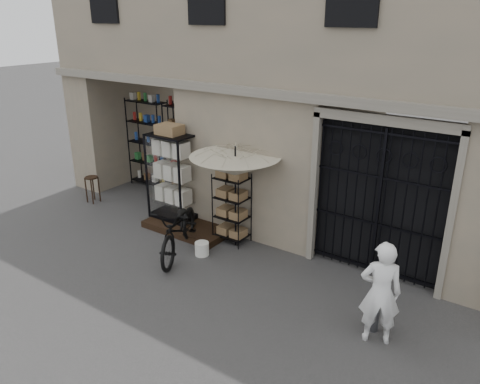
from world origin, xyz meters
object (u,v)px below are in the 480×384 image
Objects in this scene: wire_rack at (232,209)px; shopkeeper at (374,339)px; market_umbrella at (235,161)px; bicycle at (181,253)px; white_bucket at (202,249)px; display_cabinet at (172,181)px; steel_bollard at (375,306)px; wooden_stool at (93,189)px.

shopkeeper is at bearing -44.52° from wire_rack.
bicycle is at bearing -127.51° from market_umbrella.
market_umbrella is 1.59× the size of shopkeeper.
shopkeeper is (4.28, -0.38, 0.00)m from bicycle.
bicycle is at bearing -153.66° from white_bucket.
white_bucket is at bearing 1.88° from bicycle.
display_cabinet is 0.82× the size of market_umbrella.
wire_rack reaches higher than steel_bollard.
display_cabinet is 2.75m from wooden_stool.
white_bucket is 0.42× the size of wooden_stool.
wooden_stool is at bearing -178.57° from market_umbrella.
display_cabinet is 1.02× the size of bicycle.
steel_bollard is (3.44, -1.12, -1.46)m from market_umbrella.
steel_bollard is at bearing -42.17° from wire_rack.
bicycle reaches higher than steel_bollard.
market_umbrella is (0.18, -0.12, 1.14)m from wire_rack.
shopkeeper is at bearing -8.59° from wooden_stool.
wire_rack is 1.08m from white_bucket.
display_cabinet is 1.40× the size of wire_rack.
display_cabinet is at bearing 4.52° from wooden_stool.
wire_rack is 1.16m from market_umbrella.
bicycle reaches higher than white_bucket.
wooden_stool is 0.80× the size of steel_bollard.
market_umbrella reaches higher than white_bucket.
display_cabinet is 1.86m from bicycle.
white_bucket is at bearing -31.90° from shopkeeper.
white_bucket is (-0.32, -0.75, -1.76)m from market_umbrella.
white_bucket is at bearing -113.16° from market_umbrella.
wooden_stool reaches higher than shopkeeper.
bicycle is (-0.73, -0.95, -1.90)m from market_umbrella.
wire_rack is 1.42m from bicycle.
shopkeeper is at bearing -29.54° from bicycle.
display_cabinet is at bearing 157.58° from wire_rack.
wire_rack is at bearing 146.08° from market_umbrella.
white_bucket is at bearing -122.30° from wire_rack.
wire_rack is 4.36m from wooden_stool.
market_umbrella is 4.24m from shopkeeper.
display_cabinet is 7.48× the size of white_bucket.
wooden_stool is 8.02m from steel_bollard.
display_cabinet reaches higher than wire_rack.
wire_rack is 0.93× the size of shopkeeper.
wire_rack is 5.33× the size of white_bucket.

